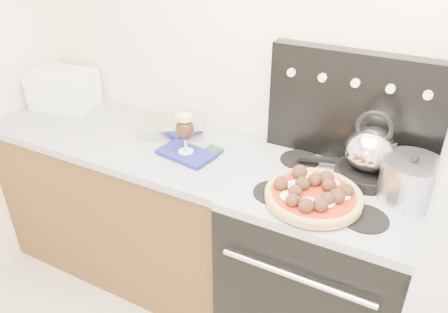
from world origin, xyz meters
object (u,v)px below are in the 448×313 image
Objects in this scene: stove_body at (316,271)px; stock_pot at (410,182)px; pizza at (314,194)px; base_cabinet at (133,205)px; pizza_pan at (313,201)px; oven_mitt at (186,154)px; toaster_oven at (64,89)px; tea_kettle at (371,146)px; beer_glass at (185,134)px; skillet at (365,174)px.

stove_body is 0.64m from stock_pot.
stock_pot is (0.32, 0.19, 0.05)m from pizza.
stock_pot is at bearing 30.67° from pizza.
stove_body reaches higher than base_cabinet.
oven_mitt is at bearing 171.08° from pizza_pan.
base_cabinet is 0.79m from toaster_oven.
tea_kettle is (1.22, 0.11, 0.65)m from base_cabinet.
oven_mitt is (0.94, -0.17, -0.10)m from toaster_oven.
pizza is at bearing -100.91° from stove_body.
pizza_pan is 0.34m from tea_kettle.
pizza is at bearing -149.33° from stock_pot.
beer_glass reaches higher than stock_pot.
pizza is (0.66, -0.10, 0.05)m from oven_mitt.
pizza_pan is 1.55× the size of tea_kettle.
base_cabinet is 0.64m from oven_mitt.
oven_mitt is 1.01× the size of skillet.
base_cabinet is 6.32× the size of stock_pot.
toaster_oven is 1.52× the size of tea_kettle.
stove_body is 0.54m from pizza.
beer_glass is at bearing -19.30° from toaster_oven.
toaster_oven reaches higher than skillet.
pizza is 1.44× the size of skillet.
skillet is 0.20m from stock_pot.
oven_mitt is 0.66m from pizza_pan.
beer_glass is 0.98m from stock_pot.
tea_kettle reaches higher than stove_body.
pizza is (0.00, 0.00, 0.03)m from pizza_pan.
skillet is at bearing 11.63° from beer_glass.
base_cabinet is at bearing 172.38° from beer_glass.
oven_mitt is at bearing -174.88° from stock_pot.
pizza is at bearing -118.41° from skillet.
base_cabinet is at bearing -174.95° from skillet.
beer_glass is at bearing 0.00° from oven_mitt.
skillet is at bearing 61.59° from pizza.
stock_pot reaches higher than base_cabinet.
beer_glass is at bearing -175.10° from tea_kettle.
skillet reaches higher than pizza_pan.
base_cabinet is at bearing 178.31° from tea_kettle.
beer_glass is at bearing 171.08° from pizza.
base_cabinet is at bearing -178.74° from stock_pot.
oven_mitt is (-0.68, -0.03, 0.47)m from stove_body.
pizza is at bearing -18.73° from toaster_oven.
pizza is at bearing -8.92° from oven_mitt.
pizza_pan is at bearing -125.14° from tea_kettle.
toaster_oven reaches higher than base_cabinet.
base_cabinet is 5.50× the size of skillet.
skillet is 1.18× the size of tea_kettle.
skillet is at bearing -9.22° from toaster_oven.
stock_pot reaches higher than pizza_pan.
oven_mitt is 1.18× the size of tea_kettle.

